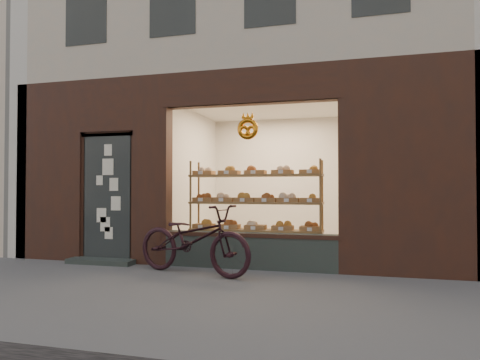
% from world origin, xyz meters
% --- Properties ---
extents(ground, '(90.00, 90.00, 0.00)m').
position_xyz_m(ground, '(0.00, 0.00, 0.00)').
color(ground, '#4F4F4F').
extents(bakery_building, '(7.20, 7.28, 9.00)m').
position_xyz_m(bakery_building, '(0.04, 5.29, 5.58)').
color(bakery_building, '#3B1D12').
rests_on(bakery_building, ground).
extents(display_shelf, '(2.20, 0.45, 1.70)m').
position_xyz_m(display_shelf, '(0.45, 2.55, 0.88)').
color(display_shelf, brown).
rests_on(display_shelf, ground).
extents(bicycle, '(2.02, 1.15, 1.01)m').
position_xyz_m(bicycle, '(-0.23, 1.48, 0.50)').
color(bicycle, black).
rests_on(bicycle, ground).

